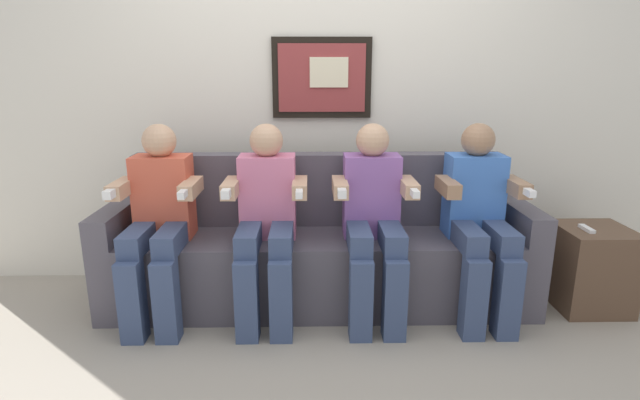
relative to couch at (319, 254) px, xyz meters
The scene contains 9 objects.
ground_plane 0.45m from the couch, 90.00° to the right, with size 6.44×6.44×0.00m, color #9E9384.
back_wall_assembly 1.08m from the couch, 89.92° to the left, with size 4.96×0.10×2.60m.
couch is the anchor object (origin of this frame).
person_leftmost 0.97m from the couch, 169.40° to the right, with size 0.46×0.56×1.11m.
person_left_center 0.45m from the couch, 150.70° to the right, with size 0.46×0.56×1.11m.
person_right_center 0.45m from the couch, 29.31° to the right, with size 0.46×0.56×1.11m.
person_rightmost 0.97m from the couch, 10.56° to the right, with size 0.46×0.56×1.11m.
side_table_right 1.63m from the couch, ahead, with size 0.40×0.40×0.50m.
spare_remote_on_table 1.57m from the couch, ahead, with size 0.04×0.13×0.02m, color white.
Camera 1 is at (-0.05, -2.48, 1.41)m, focal length 27.47 mm.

